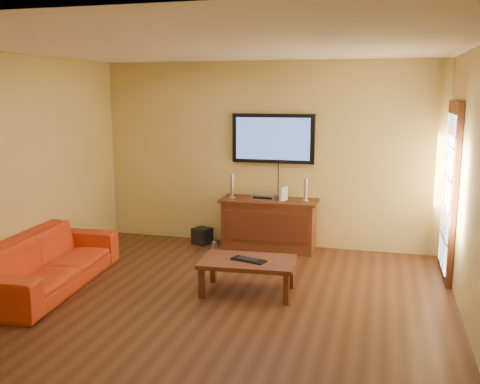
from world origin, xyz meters
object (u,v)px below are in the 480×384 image
at_px(speaker_right, 306,191).
at_px(subwoofer, 202,236).
at_px(coffee_table, 248,264).
at_px(av_receiver, 265,196).
at_px(speaker_left, 232,187).
at_px(game_console, 284,194).
at_px(television, 273,139).
at_px(keyboard, 249,260).
at_px(media_console, 269,224).
at_px(sofa, 48,253).
at_px(bottle, 214,247).

relative_size(speaker_right, subwoofer, 1.34).
height_order(coffee_table, av_receiver, av_receiver).
bearing_deg(coffee_table, speaker_left, 111.33).
bearing_deg(game_console, television, 155.12).
distance_m(speaker_left, av_receiver, 0.50).
height_order(subwoofer, keyboard, keyboard).
height_order(media_console, speaker_left, speaker_left).
height_order(speaker_left, game_console, speaker_left).
xyz_separation_m(sofa, av_receiver, (2.09, 2.19, 0.36)).
xyz_separation_m(game_console, subwoofer, (-1.25, 0.04, -0.72)).
bearing_deg(game_console, av_receiver, -161.38).
bearing_deg(speaker_right, sofa, -140.35).
height_order(av_receiver, subwoofer, av_receiver).
xyz_separation_m(television, subwoofer, (-1.03, -0.21, -1.47)).
bearing_deg(subwoofer, keyboard, -34.86).
height_order(media_console, bottle, media_console).
height_order(television, keyboard, television).
relative_size(speaker_left, av_receiver, 1.07).
height_order(speaker_left, bottle, speaker_left).
height_order(coffee_table, game_console, game_console).
bearing_deg(sofa, speaker_right, -55.20).
xyz_separation_m(sofa, subwoofer, (1.12, 2.20, -0.30)).
relative_size(bottle, keyboard, 0.47).
relative_size(media_console, game_console, 7.02).
distance_m(coffee_table, keyboard, 0.07).
bearing_deg(media_console, av_receiver, -178.96).
distance_m(media_console, coffee_table, 1.78).
relative_size(media_console, subwoofer, 5.78).
distance_m(sofa, speaker_right, 3.50).
relative_size(coffee_table, sofa, 0.51).
xyz_separation_m(sofa, speaker_left, (1.60, 2.17, 0.49)).
bearing_deg(speaker_right, coffee_table, -102.12).
bearing_deg(speaker_left, sofa, -126.44).
distance_m(sofa, av_receiver, 3.05).
bearing_deg(keyboard, av_receiver, 97.01).
bearing_deg(keyboard, game_console, 87.96).
distance_m(bottle, keyboard, 1.64).
height_order(bottle, keyboard, keyboard).
bearing_deg(bottle, sofa, -129.73).
distance_m(coffee_table, sofa, 2.33).
relative_size(speaker_left, keyboard, 0.84).
bearing_deg(speaker_right, keyboard, -101.33).
xyz_separation_m(television, game_console, (0.22, -0.26, -0.75)).
height_order(sofa, av_receiver, sofa).
bearing_deg(coffee_table, keyboard, -55.94).
bearing_deg(bottle, keyboard, -58.05).
bearing_deg(media_console, sofa, -134.48).
relative_size(television, sofa, 0.57).
height_order(speaker_right, game_console, speaker_right).
relative_size(coffee_table, bottle, 5.47).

